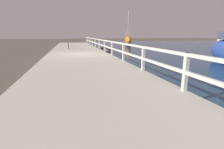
% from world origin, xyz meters
% --- Properties ---
extents(ground_plane, '(120.00, 120.00, 0.00)m').
position_xyz_m(ground_plane, '(0.00, 0.00, 0.00)').
color(ground_plane, '#4C473D').
extents(dock_walkway, '(4.33, 36.00, 0.34)m').
position_xyz_m(dock_walkway, '(0.00, 0.00, 0.17)').
color(dock_walkway, '#B2AD9E').
rests_on(dock_walkway, ground).
extents(railing, '(0.10, 32.50, 0.93)m').
position_xyz_m(railing, '(2.06, -0.00, 0.96)').
color(railing, silver).
rests_on(railing, dock_walkway).
extents(boulder_upstream, '(0.63, 0.57, 0.47)m').
position_xyz_m(boulder_upstream, '(2.74, 3.26, 0.24)').
color(boulder_upstream, '#666056').
rests_on(boulder_upstream, ground).
extents(boulder_water_edge, '(0.43, 0.38, 0.32)m').
position_xyz_m(boulder_water_edge, '(3.29, 9.04, 0.16)').
color(boulder_water_edge, gray).
rests_on(boulder_water_edge, ground).
extents(boulder_mid_strip, '(0.44, 0.40, 0.33)m').
position_xyz_m(boulder_mid_strip, '(3.55, 10.02, 0.16)').
color(boulder_mid_strip, slate).
rests_on(boulder_mid_strip, ground).
extents(mooring_bollard, '(0.17, 0.17, 0.57)m').
position_xyz_m(mooring_bollard, '(-0.73, 5.49, 0.62)').
color(mooring_bollard, gray).
rests_on(mooring_bollard, dock_walkway).
extents(sailboat_orange, '(2.13, 4.70, 5.11)m').
position_xyz_m(sailboat_orange, '(8.26, 13.87, 0.86)').
color(sailboat_orange, orange).
rests_on(sailboat_orange, water_surface).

